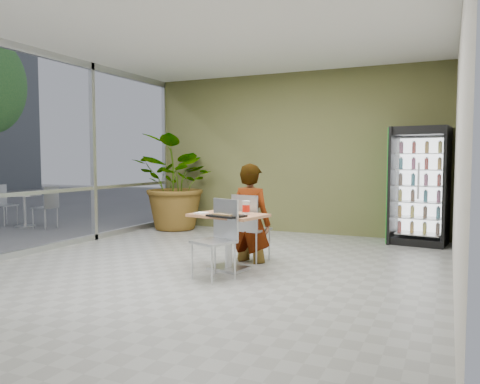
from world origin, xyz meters
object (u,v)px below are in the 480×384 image
(cafeteria_tray, at_px, (226,216))
(potted_plant, at_px, (179,182))
(seated_woman, at_px, (251,223))
(beverage_fridge, at_px, (419,186))
(soda_cup, at_px, (246,208))
(dining_table, at_px, (228,230))
(chair_near, at_px, (220,232))
(chair_far, at_px, (248,223))

(cafeteria_tray, height_order, potted_plant, potted_plant)
(seated_woman, relative_size, beverage_fridge, 0.84)
(soda_cup, xyz_separation_m, potted_plant, (-2.73, 2.76, 0.16))
(dining_table, bearing_deg, seated_woman, 83.11)
(potted_plant, bearing_deg, chair_near, -51.38)
(chair_far, xyz_separation_m, cafeteria_tray, (0.06, -0.84, 0.19))
(potted_plant, bearing_deg, chair_far, -41.45)
(seated_woman, distance_m, soda_cup, 0.65)
(chair_near, relative_size, cafeteria_tray, 2.26)
(seated_woman, xyz_separation_m, cafeteria_tray, (0.04, -0.89, 0.21))
(chair_near, bearing_deg, potted_plant, 150.28)
(chair_near, relative_size, potted_plant, 0.49)
(chair_far, relative_size, chair_near, 0.99)
(seated_woman, bearing_deg, beverage_fridge, -121.09)
(dining_table, distance_m, chair_far, 0.55)
(chair_near, xyz_separation_m, seated_woman, (-0.01, 1.03, -0.02))
(chair_far, xyz_separation_m, potted_plant, (-2.55, 2.25, 0.42))
(cafeteria_tray, bearing_deg, dining_table, 110.95)
(seated_woman, relative_size, potted_plant, 0.86)
(beverage_fridge, bearing_deg, chair_far, -123.50)
(chair_near, bearing_deg, cafeteria_tray, 101.37)
(dining_table, bearing_deg, soda_cup, 9.20)
(seated_woman, height_order, beverage_fridge, beverage_fridge)
(chair_near, height_order, potted_plant, potted_plant)
(cafeteria_tray, height_order, beverage_fridge, beverage_fridge)
(dining_table, height_order, soda_cup, soda_cup)
(chair_far, height_order, soda_cup, chair_far)
(dining_table, height_order, cafeteria_tray, cafeteria_tray)
(dining_table, distance_m, cafeteria_tray, 0.39)
(seated_woman, bearing_deg, chair_far, 81.12)
(dining_table, distance_m, seated_woman, 0.60)
(soda_cup, relative_size, cafeteria_tray, 0.42)
(chair_near, height_order, seated_woman, seated_woman)
(dining_table, bearing_deg, chair_far, 84.21)
(dining_table, relative_size, soda_cup, 5.78)
(cafeteria_tray, relative_size, potted_plant, 0.22)
(chair_far, xyz_separation_m, beverage_fridge, (2.14, 2.53, 0.45))
(chair_far, height_order, potted_plant, potted_plant)
(chair_near, distance_m, seated_woman, 1.03)
(cafeteria_tray, relative_size, beverage_fridge, 0.21)
(dining_table, xyz_separation_m, potted_plant, (-2.49, 2.80, 0.46))
(cafeteria_tray, xyz_separation_m, beverage_fridge, (2.08, 3.37, 0.25))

